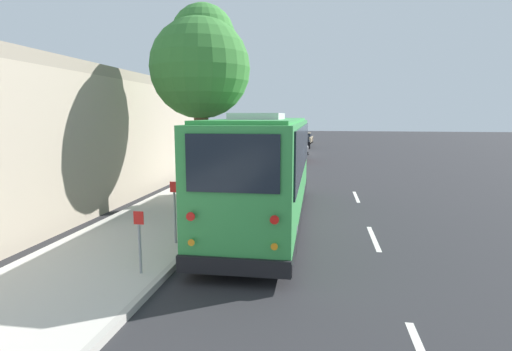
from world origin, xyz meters
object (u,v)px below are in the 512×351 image
object	(u,v)px
parked_sedan_silver	(285,164)
fire_hydrant	(244,174)
parked_sedan_white	(299,147)
parked_sedan_black	(302,142)
sign_post_far	(175,212)
street_tree	(201,63)
sign_post_near	(140,241)
parked_sedan_maroon	(294,154)
shuttle_bus	(266,164)
parked_sedan_tan	(305,138)

from	to	relation	value
parked_sedan_silver	fire_hydrant	distance (m)	4.52
parked_sedan_white	parked_sedan_black	distance (m)	6.89
sign_post_far	street_tree	bearing A→B (deg)	8.68
sign_post_near	street_tree	bearing A→B (deg)	6.22
parked_sedan_silver	parked_sedan_maroon	size ratio (longest dim) A/B	0.95
shuttle_bus	fire_hydrant	world-z (taller)	shuttle_bus
parked_sedan_silver	parked_sedan_white	distance (m)	13.37
parked_sedan_white	fire_hydrant	bearing A→B (deg)	169.95
fire_hydrant	parked_sedan_silver	bearing A→B (deg)	-22.32
parked_sedan_tan	sign_post_far	size ratio (longest dim) A/B	2.64
shuttle_bus	street_tree	size ratio (longest dim) A/B	1.42
sign_post_near	fire_hydrant	size ratio (longest dim) A/B	1.68
parked_sedan_maroon	parked_sedan_tan	world-z (taller)	parked_sedan_tan
sign_post_far	sign_post_near	bearing A→B (deg)	180.00
shuttle_bus	parked_sedan_white	bearing A→B (deg)	0.15
parked_sedan_silver	parked_sedan_black	bearing A→B (deg)	4.23
street_tree	sign_post_near	world-z (taller)	street_tree
parked_sedan_maroon	parked_sedan_white	size ratio (longest dim) A/B	0.97
parked_sedan_silver	sign_post_near	distance (m)	16.33
sign_post_near	sign_post_far	distance (m)	2.09
parked_sedan_white	fire_hydrant	size ratio (longest dim) A/B	5.82
parked_sedan_white	street_tree	bearing A→B (deg)	169.37
parked_sedan_white	parked_sedan_tan	distance (m)	14.02
parked_sedan_white	sign_post_near	bearing A→B (deg)	172.45
parked_sedan_maroon	parked_sedan_black	size ratio (longest dim) A/B	1.07
parked_sedan_maroon	sign_post_far	size ratio (longest dim) A/B	2.76
parked_sedan_silver	parked_sedan_black	world-z (taller)	parked_sedan_silver
shuttle_bus	fire_hydrant	size ratio (longest dim) A/B	13.25
parked_sedan_silver	parked_sedan_white	xyz separation A→B (m)	(13.37, -0.05, -0.02)
shuttle_bus	parked_sedan_maroon	size ratio (longest dim) A/B	2.35
parked_sedan_black	sign_post_far	distance (m)	34.46
parked_sedan_tan	fire_hydrant	distance (m)	31.62
parked_sedan_white	street_tree	distance (m)	22.98
street_tree	sign_post_near	xyz separation A→B (m)	(-7.29, -0.79, -4.62)
parked_sedan_silver	sign_post_near	world-z (taller)	sign_post_near
sign_post_near	sign_post_far	bearing A→B (deg)	0.00
sign_post_far	fire_hydrant	bearing A→B (deg)	0.50
parked_sedan_maroon	parked_sedan_white	world-z (taller)	parked_sedan_maroon
parked_sedan_white	street_tree	xyz separation A→B (m)	(-22.32, 2.48, 4.89)
parked_sedan_maroon	shuttle_bus	bearing A→B (deg)	-178.66
parked_sedan_black	sign_post_far	world-z (taller)	sign_post_far
street_tree	parked_sedan_silver	bearing A→B (deg)	-15.15
shuttle_bus	sign_post_near	bearing A→B (deg)	158.32
parked_sedan_silver	parked_sedan_black	xyz separation A→B (m)	(20.26, -0.04, -0.02)
parked_sedan_white	parked_sedan_black	size ratio (longest dim) A/B	1.11
parked_sedan_black	parked_sedan_tan	world-z (taller)	parked_sedan_tan
parked_sedan_tan	parked_sedan_silver	bearing A→B (deg)	-177.04
parked_sedan_silver	street_tree	world-z (taller)	street_tree
sign_post_far	fire_hydrant	world-z (taller)	sign_post_far
shuttle_bus	parked_sedan_silver	bearing A→B (deg)	1.31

